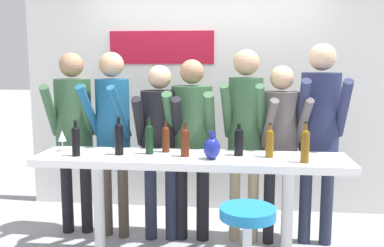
# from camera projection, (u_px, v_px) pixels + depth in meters

# --- Properties ---
(back_wall) EXTENTS (4.09, 0.12, 2.69)m
(back_wall) POSITION_uv_depth(u_px,v_px,m) (205.00, 91.00, 4.80)
(back_wall) COLOR silver
(back_wall) RESTS_ON ground_plane
(tasting_table) EXTENTS (2.49, 0.53, 0.94)m
(tasting_table) POSITION_uv_depth(u_px,v_px,m) (191.00, 174.00, 3.43)
(tasting_table) COLOR white
(tasting_table) RESTS_ON ground_plane
(bar_stool) EXTENTS (0.38, 0.38, 0.76)m
(bar_stool) POSITION_uv_depth(u_px,v_px,m) (247.00, 245.00, 2.78)
(bar_stool) COLOR silver
(bar_stool) RESTS_ON ground_plane
(person_far_left) EXTENTS (0.45, 0.57, 1.76)m
(person_far_left) POSITION_uv_depth(u_px,v_px,m) (73.00, 122.00, 4.09)
(person_far_left) COLOR black
(person_far_left) RESTS_ON ground_plane
(person_left) EXTENTS (0.43, 0.57, 1.77)m
(person_left) POSITION_uv_depth(u_px,v_px,m) (112.00, 122.00, 3.99)
(person_left) COLOR #473D33
(person_left) RESTS_ON ground_plane
(person_center_left) EXTENTS (0.45, 0.54, 1.65)m
(person_center_left) POSITION_uv_depth(u_px,v_px,m) (160.00, 134.00, 3.94)
(person_center_left) COLOR #23283D
(person_center_left) RESTS_ON ground_plane
(person_center) EXTENTS (0.45, 0.54, 1.70)m
(person_center) POSITION_uv_depth(u_px,v_px,m) (192.00, 131.00, 3.93)
(person_center) COLOR black
(person_center) RESTS_ON ground_plane
(person_center_right) EXTENTS (0.41, 0.55, 1.79)m
(person_center_right) POSITION_uv_depth(u_px,v_px,m) (245.00, 123.00, 3.87)
(person_center_right) COLOR gray
(person_center_right) RESTS_ON ground_plane
(person_right) EXTENTS (0.44, 0.55, 1.65)m
(person_right) POSITION_uv_depth(u_px,v_px,m) (281.00, 134.00, 3.85)
(person_right) COLOR black
(person_right) RESTS_ON ground_plane
(person_far_right) EXTENTS (0.43, 0.56, 1.84)m
(person_far_right) POSITION_uv_depth(u_px,v_px,m) (320.00, 121.00, 3.82)
(person_far_right) COLOR #23283D
(person_far_right) RESTS_ON ground_plane
(wine_bottle_0) EXTENTS (0.06, 0.06, 0.31)m
(wine_bottle_0) POSITION_uv_depth(u_px,v_px,m) (305.00, 144.00, 3.16)
(wine_bottle_0) COLOR brown
(wine_bottle_0) RESTS_ON tasting_table
(wine_bottle_1) EXTENTS (0.07, 0.07, 0.31)m
(wine_bottle_1) POSITION_uv_depth(u_px,v_px,m) (119.00, 137.00, 3.43)
(wine_bottle_1) COLOR black
(wine_bottle_1) RESTS_ON tasting_table
(wine_bottle_2) EXTENTS (0.07, 0.07, 0.27)m
(wine_bottle_2) POSITION_uv_depth(u_px,v_px,m) (185.00, 141.00, 3.37)
(wine_bottle_2) COLOR #4C1E0F
(wine_bottle_2) RESTS_ON tasting_table
(wine_bottle_3) EXTENTS (0.06, 0.06, 0.27)m
(wine_bottle_3) POSITION_uv_depth(u_px,v_px,m) (270.00, 142.00, 3.34)
(wine_bottle_3) COLOR brown
(wine_bottle_3) RESTS_ON tasting_table
(wine_bottle_4) EXTENTS (0.07, 0.07, 0.26)m
(wine_bottle_4) POSITION_uv_depth(u_px,v_px,m) (239.00, 140.00, 3.41)
(wine_bottle_4) COLOR black
(wine_bottle_4) RESTS_ON tasting_table
(wine_bottle_5) EXTENTS (0.06, 0.06, 0.29)m
(wine_bottle_5) POSITION_uv_depth(u_px,v_px,m) (76.00, 140.00, 3.39)
(wine_bottle_5) COLOR black
(wine_bottle_5) RESTS_ON tasting_table
(wine_bottle_6) EXTENTS (0.06, 0.06, 0.30)m
(wine_bottle_6) POSITION_uv_depth(u_px,v_px,m) (149.00, 138.00, 3.46)
(wine_bottle_6) COLOR black
(wine_bottle_6) RESTS_ON tasting_table
(wine_bottle_7) EXTENTS (0.06, 0.06, 0.26)m
(wine_bottle_7) POSITION_uv_depth(u_px,v_px,m) (166.00, 138.00, 3.53)
(wine_bottle_7) COLOR #4C1E0F
(wine_bottle_7) RESTS_ON tasting_table
(wine_glass_0) EXTENTS (0.07, 0.07, 0.18)m
(wine_glass_0) POSITION_uv_depth(u_px,v_px,m) (62.00, 137.00, 3.57)
(wine_glass_0) COLOR silver
(wine_glass_0) RESTS_ON tasting_table
(decorative_vase) EXTENTS (0.13, 0.13, 0.22)m
(decorative_vase) POSITION_uv_depth(u_px,v_px,m) (212.00, 148.00, 3.28)
(decorative_vase) COLOR navy
(decorative_vase) RESTS_ON tasting_table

